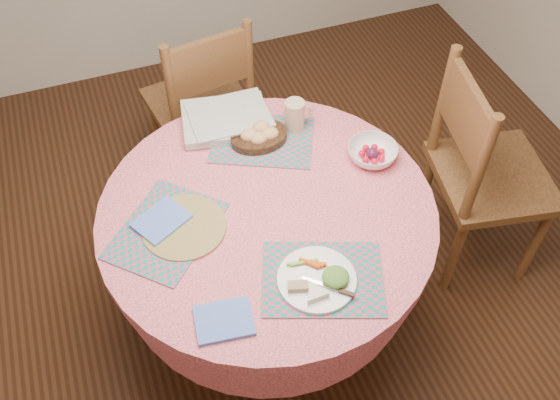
{
  "coord_description": "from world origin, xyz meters",
  "views": [
    {
      "loc": [
        -0.45,
        -1.38,
        2.48
      ],
      "look_at": [
        0.05,
        0.0,
        0.78
      ],
      "focal_mm": 40.0,
      "sensor_mm": 36.0,
      "label": 1
    }
  ],
  "objects": [
    {
      "name": "fruit_bowl",
      "position": [
        0.47,
        0.1,
        0.78
      ],
      "size": [
        0.25,
        0.25,
        0.06
      ],
      "rotation": [
        0.0,
        0.0,
        0.42
      ],
      "color": "white",
      "rests_on": "dining_table"
    },
    {
      "name": "napkin_near",
      "position": [
        -0.28,
        -0.39,
        0.76
      ],
      "size": [
        0.2,
        0.16,
        0.01
      ],
      "primitive_type": "cube",
      "rotation": [
        0.0,
        0.0,
        -0.12
      ],
      "color": "#5275D5",
      "rests_on": "dining_table"
    },
    {
      "name": "placemat_front",
      "position": [
        0.07,
        -0.35,
        0.75
      ],
      "size": [
        0.48,
        0.42,
        0.01
      ],
      "primitive_type": "cube",
      "rotation": [
        0.0,
        0.0,
        -0.35
      ],
      "color": "#178270",
      "rests_on": "dining_table"
    },
    {
      "name": "chair_back",
      "position": [
        -0.01,
        0.92,
        0.52
      ],
      "size": [
        0.52,
        0.5,
        0.99
      ],
      "rotation": [
        0.0,
        0.0,
        3.29
      ],
      "color": "brown",
      "rests_on": "ground"
    },
    {
      "name": "ground",
      "position": [
        0.0,
        0.0,
        0.0
      ],
      "size": [
        4.0,
        4.0,
        0.0
      ],
      "primitive_type": "plane",
      "color": "#331C0F",
      "rests_on": "ground"
    },
    {
      "name": "placemat_left",
      "position": [
        -0.37,
        0.03,
        0.75
      ],
      "size": [
        0.49,
        0.5,
        0.01
      ],
      "primitive_type": "cube",
      "rotation": [
        0.0,
        0.0,
        0.8
      ],
      "color": "#178270",
      "rests_on": "dining_table"
    },
    {
      "name": "newspaper_stack",
      "position": [
        -0.01,
        0.49,
        0.78
      ],
      "size": [
        0.38,
        0.33,
        0.04
      ],
      "rotation": [
        0.0,
        0.0,
        -0.18
      ],
      "color": "silver",
      "rests_on": "dining_table"
    },
    {
      "name": "bread_bowl",
      "position": [
        0.09,
        0.34,
        0.78
      ],
      "size": [
        0.23,
        0.23,
        0.08
      ],
      "color": "black",
      "rests_on": "placemat_back"
    },
    {
      "name": "latte_mug",
      "position": [
        0.25,
        0.37,
        0.82
      ],
      "size": [
        0.12,
        0.08,
        0.13
      ],
      "color": "tan",
      "rests_on": "placemat_back"
    },
    {
      "name": "chair_right",
      "position": [
        0.98,
        0.04,
        0.55
      ],
      "size": [
        0.55,
        0.57,
        1.06
      ],
      "rotation": [
        0.0,
        0.0,
        1.39
      ],
      "color": "brown",
      "rests_on": "ground"
    },
    {
      "name": "placemat_back",
      "position": [
        0.1,
        0.35,
        0.75
      ],
      "size": [
        0.49,
        0.44,
        0.01
      ],
      "primitive_type": "cube",
      "rotation": [
        0.0,
        0.0,
        -0.44
      ],
      "color": "#178270",
      "rests_on": "dining_table"
    },
    {
      "name": "dinner_plate",
      "position": [
        0.06,
        -0.36,
        0.77
      ],
      "size": [
        0.26,
        0.26,
        0.05
      ],
      "rotation": [
        0.0,
        0.0,
        -0.3
      ],
      "color": "white",
      "rests_on": "placemat_front"
    },
    {
      "name": "wicker_trivet",
      "position": [
        -0.3,
        0.02,
        0.76
      ],
      "size": [
        0.3,
        0.3,
        0.01
      ],
      "primitive_type": "cylinder",
      "color": "olive",
      "rests_on": "dining_table"
    },
    {
      "name": "napkin_far",
      "position": [
        -0.37,
        0.07,
        0.76
      ],
      "size": [
        0.22,
        0.21,
        0.01
      ],
      "primitive_type": "cube",
      "rotation": [
        0.0,
        0.0,
        0.49
      ],
      "color": "#5275D5",
      "rests_on": "placemat_left"
    },
    {
      "name": "dining_table",
      "position": [
        0.0,
        0.0,
        0.56
      ],
      "size": [
        1.24,
        1.24,
        0.75
      ],
      "color": "pink",
      "rests_on": "ground"
    }
  ]
}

